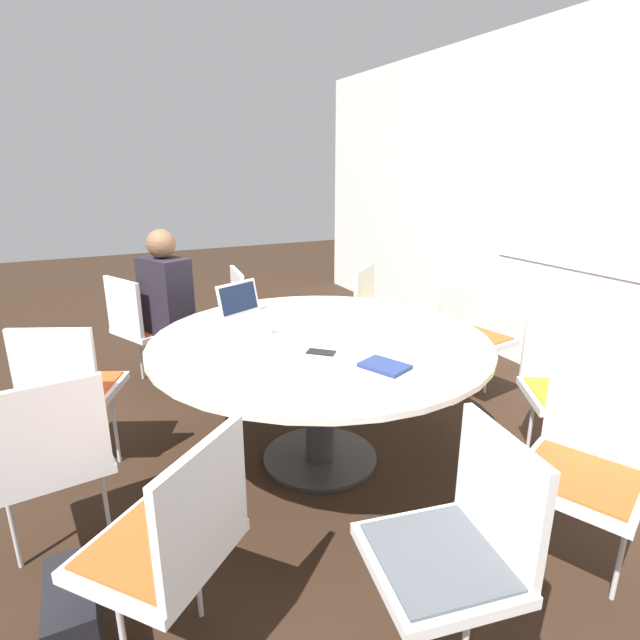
{
  "coord_description": "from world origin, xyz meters",
  "views": [
    {
      "loc": [
        2.29,
        -1.12,
        1.64
      ],
      "look_at": [
        0.0,
        0.0,
        0.85
      ],
      "focal_mm": 28.0,
      "sensor_mm": 36.0,
      "label": 1
    }
  ],
  "objects_px": {
    "chair_0": "(142,322)",
    "coffee_cup": "(265,327)",
    "person_0": "(168,300)",
    "cell_phone": "(321,352)",
    "handbag": "(74,618)",
    "chair_2": "(51,452)",
    "chair_7": "(468,328)",
    "spiral_notebook": "(385,366)",
    "chair_8": "(379,311)",
    "chair_1": "(70,383)",
    "chair_3": "(173,536)",
    "chair_6": "(567,379)",
    "laptop": "(245,309)",
    "chair_4": "(458,539)",
    "chair_9": "(255,312)",
    "chair_5": "(587,458)"
  },
  "relations": [
    {
      "from": "laptop",
      "to": "cell_phone",
      "type": "xyz_separation_m",
      "value": [
        0.74,
        0.15,
        -0.05
      ]
    },
    {
      "from": "spiral_notebook",
      "to": "coffee_cup",
      "type": "distance_m",
      "value": 0.77
    },
    {
      "from": "person_0",
      "to": "chair_0",
      "type": "bearing_deg",
      "value": -160.89
    },
    {
      "from": "chair_8",
      "to": "coffee_cup",
      "type": "distance_m",
      "value": 1.46
    },
    {
      "from": "chair_3",
      "to": "spiral_notebook",
      "type": "height_order",
      "value": "chair_3"
    },
    {
      "from": "chair_0",
      "to": "person_0",
      "type": "xyz_separation_m",
      "value": [
        0.18,
        0.18,
        0.19
      ]
    },
    {
      "from": "chair_0",
      "to": "coffee_cup",
      "type": "xyz_separation_m",
      "value": [
        1.27,
        0.51,
        0.26
      ]
    },
    {
      "from": "chair_0",
      "to": "chair_3",
      "type": "distance_m",
      "value": 2.4
    },
    {
      "from": "handbag",
      "to": "chair_3",
      "type": "bearing_deg",
      "value": 56.31
    },
    {
      "from": "chair_7",
      "to": "chair_8",
      "type": "relative_size",
      "value": 1.0
    },
    {
      "from": "chair_1",
      "to": "cell_phone",
      "type": "height_order",
      "value": "chair_1"
    },
    {
      "from": "chair_1",
      "to": "chair_9",
      "type": "bearing_deg",
      "value": 56.93
    },
    {
      "from": "chair_3",
      "to": "chair_8",
      "type": "xyz_separation_m",
      "value": [
        -1.86,
        1.94,
        0.0
      ]
    },
    {
      "from": "chair_0",
      "to": "cell_phone",
      "type": "distance_m",
      "value": 1.81
    },
    {
      "from": "chair_2",
      "to": "handbag",
      "type": "bearing_deg",
      "value": -93.59
    },
    {
      "from": "chair_3",
      "to": "handbag",
      "type": "distance_m",
      "value": 0.55
    },
    {
      "from": "cell_phone",
      "to": "handbag",
      "type": "bearing_deg",
      "value": -67.3
    },
    {
      "from": "chair_2",
      "to": "chair_8",
      "type": "height_order",
      "value": "same"
    },
    {
      "from": "chair_2",
      "to": "chair_7",
      "type": "distance_m",
      "value": 2.69
    },
    {
      "from": "chair_1",
      "to": "laptop",
      "type": "distance_m",
      "value": 1.04
    },
    {
      "from": "laptop",
      "to": "coffee_cup",
      "type": "bearing_deg",
      "value": -115.17
    },
    {
      "from": "chair_8",
      "to": "coffee_cup",
      "type": "bearing_deg",
      "value": -9.35
    },
    {
      "from": "chair_3",
      "to": "chair_6",
      "type": "height_order",
      "value": "same"
    },
    {
      "from": "chair_4",
      "to": "spiral_notebook",
      "type": "relative_size",
      "value": 3.49
    },
    {
      "from": "cell_phone",
      "to": "chair_7",
      "type": "bearing_deg",
      "value": 109.32
    },
    {
      "from": "chair_1",
      "to": "coffee_cup",
      "type": "relative_size",
      "value": 10.68
    },
    {
      "from": "spiral_notebook",
      "to": "cell_phone",
      "type": "xyz_separation_m",
      "value": [
        -0.3,
        -0.18,
        -0.01
      ]
    },
    {
      "from": "spiral_notebook",
      "to": "person_0",
      "type": "bearing_deg",
      "value": -159.64
    },
    {
      "from": "chair_3",
      "to": "chair_5",
      "type": "bearing_deg",
      "value": -50.99
    },
    {
      "from": "chair_0",
      "to": "chair_9",
      "type": "height_order",
      "value": "same"
    },
    {
      "from": "chair_4",
      "to": "chair_6",
      "type": "relative_size",
      "value": 1.0
    },
    {
      "from": "handbag",
      "to": "chair_8",
      "type": "bearing_deg",
      "value": 125.77
    },
    {
      "from": "chair_4",
      "to": "chair_7",
      "type": "bearing_deg",
      "value": -32.33
    },
    {
      "from": "spiral_notebook",
      "to": "cell_phone",
      "type": "distance_m",
      "value": 0.35
    },
    {
      "from": "chair_7",
      "to": "handbag",
      "type": "distance_m",
      "value": 2.82
    },
    {
      "from": "person_0",
      "to": "laptop",
      "type": "relative_size",
      "value": 3.26
    },
    {
      "from": "chair_5",
      "to": "chair_4",
      "type": "bearing_deg",
      "value": 76.13
    },
    {
      "from": "chair_0",
      "to": "chair_4",
      "type": "relative_size",
      "value": 1.0
    },
    {
      "from": "chair_4",
      "to": "chair_5",
      "type": "bearing_deg",
      "value": -70.36
    },
    {
      "from": "chair_0",
      "to": "chair_7",
      "type": "xyz_separation_m",
      "value": [
        1.17,
        2.07,
        0.0
      ]
    },
    {
      "from": "chair_4",
      "to": "cell_phone",
      "type": "bearing_deg",
      "value": 6.4
    },
    {
      "from": "chair_2",
      "to": "chair_3",
      "type": "height_order",
      "value": "same"
    },
    {
      "from": "chair_4",
      "to": "chair_2",
      "type": "bearing_deg",
      "value": 56.43
    },
    {
      "from": "chair_2",
      "to": "coffee_cup",
      "type": "distance_m",
      "value": 1.18
    },
    {
      "from": "laptop",
      "to": "handbag",
      "type": "height_order",
      "value": "laptop"
    },
    {
      "from": "chair_1",
      "to": "chair_5",
      "type": "height_order",
      "value": "same"
    },
    {
      "from": "spiral_notebook",
      "to": "coffee_cup",
      "type": "height_order",
      "value": "coffee_cup"
    },
    {
      "from": "chair_2",
      "to": "chair_4",
      "type": "height_order",
      "value": "same"
    },
    {
      "from": "chair_9",
      "to": "person_0",
      "type": "relative_size",
      "value": 0.71
    },
    {
      "from": "coffee_cup",
      "to": "spiral_notebook",
      "type": "bearing_deg",
      "value": 25.35
    }
  ]
}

